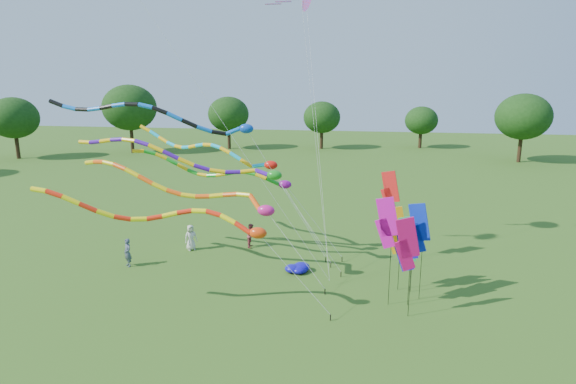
% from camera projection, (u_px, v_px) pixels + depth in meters
% --- Properties ---
extents(ground, '(160.00, 160.00, 0.00)m').
position_uv_depth(ground, '(267.00, 319.00, 21.54)').
color(ground, '#305A18').
rests_on(ground, ground).
extents(tree_ring, '(113.33, 119.07, 9.60)m').
position_uv_depth(tree_ring, '(231.00, 204.00, 19.62)').
color(tree_ring, '#382314').
rests_on(tree_ring, ground).
extents(tube_kite_red, '(12.64, 1.79, 6.50)m').
position_uv_depth(tube_kite_red, '(176.00, 218.00, 20.97)').
color(tube_kite_red, black).
rests_on(tube_kite_red, ground).
extents(tube_kite_orange, '(14.09, 3.16, 6.60)m').
position_uv_depth(tube_kite_orange, '(194.00, 190.00, 25.66)').
color(tube_kite_orange, black).
rests_on(tube_kite_orange, ground).
extents(tube_kite_purple, '(15.41, 1.53, 7.89)m').
position_uv_depth(tube_kite_purple, '(193.00, 160.00, 26.54)').
color(tube_kite_purple, black).
rests_on(tube_kite_purple, ground).
extents(tube_kite_blue, '(15.39, 1.95, 9.89)m').
position_uv_depth(tube_kite_blue, '(170.00, 118.00, 26.49)').
color(tube_kite_blue, black).
rests_on(tube_kite_blue, ground).
extents(tube_kite_cyan, '(12.76, 4.12, 7.98)m').
position_uv_depth(tube_kite_cyan, '(217.00, 152.00, 29.02)').
color(tube_kite_cyan, black).
rests_on(tube_kite_cyan, ground).
extents(tube_kite_green, '(12.36, 1.19, 6.94)m').
position_uv_depth(tube_kite_green, '(229.00, 173.00, 28.13)').
color(tube_kite_green, black).
rests_on(tube_kite_green, ground).
extents(banner_pole_red, '(1.13, 0.45, 5.41)m').
position_uv_depth(banner_pole_red, '(390.00, 192.00, 27.67)').
color(banner_pole_red, black).
rests_on(banner_pole_red, ground).
extents(banner_pole_magenta_b, '(1.16, 0.29, 4.70)m').
position_uv_depth(banner_pole_magenta_b, '(407.00, 244.00, 21.03)').
color(banner_pole_magenta_b, black).
rests_on(banner_pole_magenta_b, ground).
extents(banner_pole_blue_a, '(1.16, 0.24, 4.18)m').
position_uv_depth(banner_pole_blue_a, '(406.00, 246.00, 22.30)').
color(banner_pole_blue_a, black).
rests_on(banner_pole_blue_a, ground).
extents(banner_pole_orange, '(1.16, 0.11, 4.41)m').
position_uv_depth(banner_pole_orange, '(396.00, 231.00, 23.87)').
color(banner_pole_orange, black).
rests_on(banner_pole_orange, ground).
extents(banner_pole_blue_b, '(1.10, 0.53, 4.84)m').
position_uv_depth(banner_pole_blue_b, '(418.00, 228.00, 22.85)').
color(banner_pole_blue_b, black).
rests_on(banner_pole_blue_b, ground).
extents(banner_pole_magenta_a, '(1.16, 0.24, 5.30)m').
position_uv_depth(banner_pole_magenta_a, '(387.00, 223.00, 22.08)').
color(banner_pole_magenta_a, black).
rests_on(banner_pole_magenta_a, ground).
extents(banner_pole_green, '(1.16, 0.13, 4.01)m').
position_uv_depth(banner_pole_green, '(408.00, 240.00, 23.69)').
color(banner_pole_green, black).
rests_on(banner_pole_green, ground).
extents(blue_nylon_heap, '(1.31, 1.33, 0.49)m').
position_uv_depth(blue_nylon_heap, '(305.00, 270.00, 26.46)').
color(blue_nylon_heap, '#110CA3').
rests_on(blue_nylon_heap, ground).
extents(person_a, '(0.94, 0.90, 1.62)m').
position_uv_depth(person_a, '(191.00, 237.00, 30.06)').
color(person_a, beige).
rests_on(person_a, ground).
extents(person_b, '(0.71, 0.68, 1.64)m').
position_uv_depth(person_b, '(128.00, 253.00, 27.41)').
color(person_b, '#444D60').
rests_on(person_b, ground).
extents(person_c, '(0.63, 0.79, 1.54)m').
position_uv_depth(person_c, '(251.00, 235.00, 30.59)').
color(person_c, '#8F343B').
rests_on(person_c, ground).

